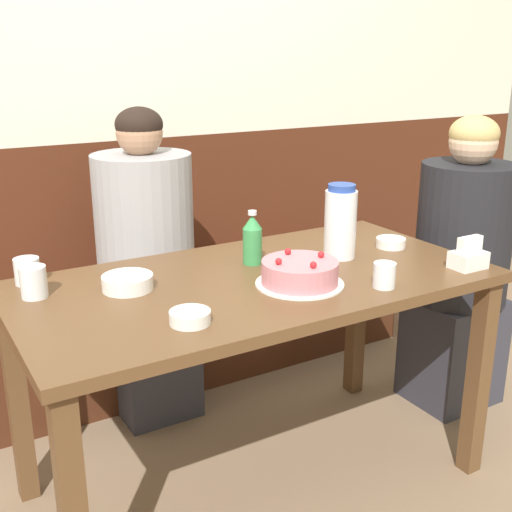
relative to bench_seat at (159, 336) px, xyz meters
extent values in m
plane|color=#846B51|center=(0.00, -0.83, -0.21)|extent=(12.00, 12.00, 0.00)
cube|color=#4C2314|center=(0.00, 0.22, 0.31)|extent=(4.80, 0.04, 1.05)
cube|color=#472314|center=(0.00, 0.00, 0.00)|extent=(2.41, 0.38, 0.43)
cube|color=brown|center=(0.00, -0.83, 0.51)|extent=(1.47, 0.75, 0.03)
cube|color=brown|center=(0.68, -1.15, 0.14)|extent=(0.06, 0.06, 0.71)
cube|color=brown|center=(-0.68, -0.51, 0.14)|extent=(0.06, 0.06, 0.71)
cube|color=brown|center=(0.68, -0.51, 0.14)|extent=(0.06, 0.06, 0.71)
cylinder|color=white|center=(0.08, -0.95, 0.53)|extent=(0.27, 0.27, 0.01)
cylinder|color=#C67A84|center=(0.08, -0.95, 0.57)|extent=(0.23, 0.23, 0.07)
sphere|color=red|center=(0.01, -0.95, 0.61)|extent=(0.02, 0.02, 0.02)
sphere|color=red|center=(0.08, -1.03, 0.61)|extent=(0.02, 0.02, 0.02)
sphere|color=red|center=(0.15, -0.96, 0.61)|extent=(0.02, 0.02, 0.02)
sphere|color=red|center=(0.08, -0.88, 0.61)|extent=(0.02, 0.02, 0.02)
cylinder|color=white|center=(0.35, -0.80, 0.64)|extent=(0.11, 0.11, 0.23)
cylinder|color=#28479E|center=(0.35, -0.80, 0.77)|extent=(0.09, 0.09, 0.02)
cylinder|color=#388E4C|center=(0.06, -0.71, 0.59)|extent=(0.06, 0.06, 0.12)
cone|color=#388E4C|center=(0.06, -0.71, 0.67)|extent=(0.06, 0.06, 0.05)
cylinder|color=silver|center=(0.06, -0.71, 0.70)|extent=(0.03, 0.03, 0.01)
cube|color=white|center=(0.63, -1.10, 0.56)|extent=(0.11, 0.08, 0.05)
cube|color=white|center=(0.63, -1.10, 0.61)|extent=(0.09, 0.03, 0.05)
cylinder|color=white|center=(0.55, -0.55, 0.54)|extent=(0.11, 0.11, 0.03)
cylinder|color=white|center=(0.58, -0.80, 0.55)|extent=(0.10, 0.10, 0.03)
cylinder|color=white|center=(-0.32, -1.05, 0.55)|extent=(0.11, 0.11, 0.03)
cylinder|color=white|center=(-0.37, -0.73, 0.55)|extent=(0.15, 0.15, 0.04)
cylinder|color=silver|center=(-0.62, -0.65, 0.57)|extent=(0.07, 0.07, 0.09)
cylinder|color=silver|center=(0.28, -1.10, 0.57)|extent=(0.07, 0.07, 0.08)
cylinder|color=silver|center=(-0.61, -0.53, 0.57)|extent=(0.08, 0.08, 0.08)
cube|color=#33333D|center=(0.99, -0.76, 0.01)|extent=(0.34, 0.30, 0.45)
cylinder|color=black|center=(0.99, -0.76, 0.51)|extent=(0.37, 0.37, 0.55)
sphere|color=beige|center=(0.99, -0.76, 0.87)|extent=(0.18, 0.18, 0.18)
ellipsoid|color=tan|center=(0.99, -0.76, 0.90)|extent=(0.19, 0.19, 0.14)
cube|color=#33333D|center=(-0.11, -0.20, 0.01)|extent=(0.30, 0.34, 0.45)
cylinder|color=#99999E|center=(-0.11, -0.20, 0.54)|extent=(0.37, 0.37, 0.60)
sphere|color=#A87A5B|center=(-0.11, -0.20, 0.91)|extent=(0.17, 0.17, 0.17)
ellipsoid|color=black|center=(-0.11, -0.20, 0.94)|extent=(0.17, 0.17, 0.13)
camera|label=1|loc=(-0.95, -2.43, 1.20)|focal=45.00mm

